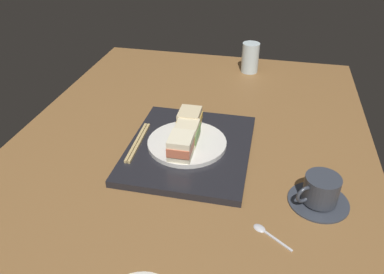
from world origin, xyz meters
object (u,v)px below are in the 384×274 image
sandwich_middle (185,133)px  drinking_glass (250,58)px  chopsticks_pair (138,142)px  sandwich_far (181,146)px  coffee_cup (320,192)px  teaspoon (264,231)px  sandwich_near (190,120)px  sandwich_plate (186,143)px

sandwich_middle → drinking_glass: 58.45cm
chopsticks_pair → drinking_glass: (-59.27, 24.53, 3.35)cm
drinking_glass → sandwich_far: bearing=-10.3°
coffee_cup → teaspoon: coffee_cup is taller
sandwich_middle → chopsticks_pair: bearing=-80.9°
sandwich_far → coffee_cup: sandwich_far is taller
sandwich_near → coffee_cup: 39.52cm
sandwich_plate → sandwich_near: bearing=-177.2°
sandwich_near → drinking_glass: size_ratio=0.68×
sandwich_far → drinking_glass: (-63.71, 11.53, -0.30)cm
sandwich_plate → chopsticks_pair: (2.03, -12.68, -0.25)cm
sandwich_near → sandwich_middle: size_ratio=1.05×
sandwich_near → chopsticks_pair: size_ratio=0.41×
sandwich_middle → sandwich_far: bearing=2.8°
sandwich_near → drinking_glass: bearing=166.5°
sandwich_far → chopsticks_pair: 14.21cm
sandwich_plate → sandwich_near: (-6.47, -0.32, 3.38)cm
drinking_glass → teaspoon: bearing=7.4°
sandwich_near → sandwich_middle: sandwich_near is taller
sandwich_plate → drinking_glass: drinking_glass is taller
drinking_glass → coffee_cup: bearing=17.2°
sandwich_near → sandwich_middle: (6.47, 0.32, -0.16)cm
sandwich_plate → sandwich_middle: sandwich_middle is taller
drinking_glass → teaspoon: size_ratio=1.31×
chopsticks_pair → teaspoon: (22.78, 35.20, -1.90)cm
coffee_cup → teaspoon: (11.44, -11.23, -2.77)cm
sandwich_far → coffee_cup: (6.90, 33.43, -2.78)cm
sandwich_near → chopsticks_pair: bearing=-55.5°
sandwich_plate → chopsticks_pair: bearing=-80.9°
teaspoon → chopsticks_pair: bearing=-122.9°
sandwich_middle → coffee_cup: (13.37, 33.75, -2.60)cm
sandwich_plate → teaspoon: 33.57cm
sandwich_far → chopsticks_pair: size_ratio=0.42×
chopsticks_pair → coffee_cup: coffee_cup is taller
sandwich_far → teaspoon: 29.33cm
chopsticks_pair → sandwich_far: bearing=71.2°
coffee_cup → sandwich_middle: bearing=-111.6°
sandwich_far → chopsticks_pair: bearing=-108.8°
sandwich_middle → drinking_glass: bearing=168.3°
sandwich_near → sandwich_far: same height
sandwich_plate → sandwich_near: size_ratio=2.77×
sandwich_middle → teaspoon: size_ratio=0.85×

